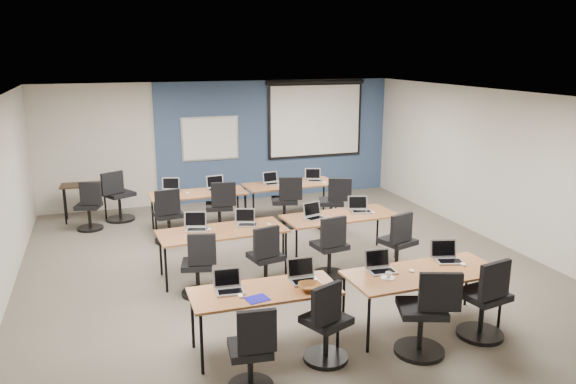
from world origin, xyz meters
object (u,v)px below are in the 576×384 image
object	(u,v)px
training_table_mid_left	(222,233)
laptop_3	(447,256)
whiteboard	(210,139)
laptop_6	(314,214)
training_table_back_left	(198,195)
laptop_5	(246,221)
projector_screen	(316,115)
task_chair_11	(333,207)
laptop_0	(229,286)
laptop_8	(172,188)
task_chair_6	(330,252)
utility_table	(84,189)
spare_chair_a	(118,200)
training_table_back_right	(290,186)
laptop_1	(303,275)
laptop_10	(271,181)
laptop_11	(314,178)
task_chair_4	(199,270)
task_chair_0	(252,357)
task_chair_3	(485,305)
laptop_2	(380,266)
training_table_front_left	(265,294)
training_table_mid_right	(340,218)
laptop_4	(196,225)
training_table_front_right	(423,275)
task_chair_10	(286,206)
task_chair_8	(169,220)
laptop_9	(216,186)
task_chair_7	(398,248)
spare_chair_b	(90,210)
task_chair_5	(266,262)
task_chair_2	(425,319)
task_chair_1	(326,329)

from	to	relation	value
training_table_mid_left	laptop_3	size ratio (longest dim) A/B	5.65
whiteboard	laptop_6	distance (m)	4.33
training_table_mid_left	training_table_back_left	distance (m)	2.40
laptop_5	projector_screen	bearing A→B (deg)	74.89
laptop_5	task_chair_11	distance (m)	2.60
laptop_0	laptop_8	bearing A→B (deg)	94.82
task_chair_6	utility_table	distance (m)	5.61
spare_chair_a	training_table_back_right	bearing A→B (deg)	-43.97
laptop_1	laptop_10	bearing A→B (deg)	78.97
training_table_back_left	laptop_11	bearing A→B (deg)	4.74
task_chair_4	laptop_5	bearing A→B (deg)	54.53
task_chair_0	laptop_3	xyz separation A→B (m)	(2.84, 0.90, 0.40)
laptop_0	task_chair_3	distance (m)	3.03
task_chair_4	laptop_8	distance (m)	3.32
laptop_2	laptop_0	bearing A→B (deg)	-176.24
training_table_front_left	utility_table	size ratio (longest dim) A/B	1.91
training_table_mid_right	task_chair_0	size ratio (longest dim) A/B	1.95
laptop_4	spare_chair_a	bearing A→B (deg)	123.76
laptop_1	task_chair_11	size ratio (longest dim) A/B	0.33
training_table_front_right	utility_table	distance (m)	7.34
training_table_front_left	laptop_10	bearing A→B (deg)	72.58
laptop_3	task_chair_10	distance (m)	4.27
task_chair_8	laptop_9	size ratio (longest dim) A/B	2.95
training_table_mid_right	laptop_3	bearing A→B (deg)	-82.25
training_table_back_right	task_chair_7	distance (m)	3.37
whiteboard	laptop_5	bearing A→B (deg)	-93.81
laptop_0	spare_chair_b	size ratio (longest dim) A/B	0.32
task_chair_6	task_chair_7	xyz separation A→B (m)	(1.06, -0.17, 0.00)
task_chair_0	projector_screen	bearing A→B (deg)	70.69
task_chair_4	task_chair_7	xyz separation A→B (m)	(3.05, -0.14, 0.02)
task_chair_0	task_chair_5	xyz separation A→B (m)	(0.86, 2.41, 0.01)
task_chair_3	task_chair_5	world-z (taller)	task_chair_3
laptop_1	task_chair_8	size ratio (longest dim) A/B	0.33
task_chair_5	utility_table	xyz separation A→B (m)	(-2.50, 4.42, 0.25)
task_chair_8	whiteboard	bearing A→B (deg)	55.87
projector_screen	laptop_0	bearing A→B (deg)	-118.93
task_chair_10	laptop_4	bearing A→B (deg)	-123.29
training_table_back_left	utility_table	distance (m)	2.48
laptop_10	task_chair_2	bearing A→B (deg)	-95.17
laptop_11	utility_table	size ratio (longest dim) A/B	0.37
training_table_mid_left	task_chair_1	world-z (taller)	task_chair_1
laptop_6	task_chair_7	size ratio (longest dim) A/B	0.32
laptop_3	spare_chair_b	distance (m)	6.81
spare_chair_b	spare_chair_a	bearing A→B (deg)	57.49
laptop_11	utility_table	bearing A→B (deg)	-174.12
laptop_3	task_chair_11	xyz separation A→B (m)	(0.05, 3.80, -0.37)
task_chair_5	laptop_6	bearing A→B (deg)	25.15
laptop_10	utility_table	distance (m)	3.77
training_table_back_right	laptop_10	xyz separation A→B (m)	(-0.37, 0.10, 0.10)
laptop_3	task_chair_3	xyz separation A→B (m)	(0.06, -0.72, -0.36)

